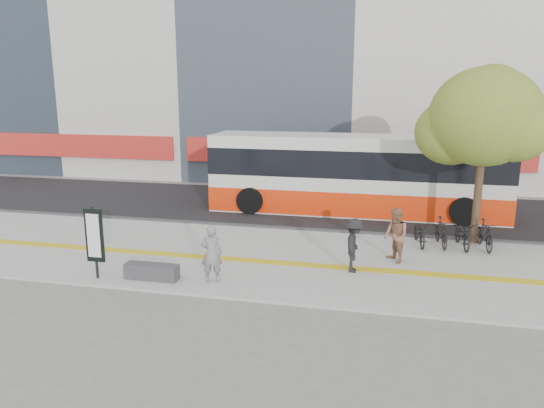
% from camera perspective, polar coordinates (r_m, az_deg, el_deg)
% --- Properties ---
extents(ground, '(120.00, 120.00, 0.00)m').
position_cam_1_polar(ground, '(15.90, -2.69, -7.78)').
color(ground, slate).
rests_on(ground, ground).
extents(sidewalk, '(40.00, 7.00, 0.08)m').
position_cam_1_polar(sidewalk, '(17.25, -1.36, -5.93)').
color(sidewalk, gray).
rests_on(sidewalk, ground).
extents(tactile_strip, '(40.00, 0.45, 0.01)m').
position_cam_1_polar(tactile_strip, '(16.78, -1.78, -6.33)').
color(tactile_strip, gold).
rests_on(tactile_strip, sidewalk).
extents(street, '(40.00, 8.00, 0.06)m').
position_cam_1_polar(street, '(24.31, 2.96, -0.32)').
color(street, black).
rests_on(street, ground).
extents(curb, '(40.00, 0.25, 0.14)m').
position_cam_1_polar(curb, '(20.50, 1.03, -2.74)').
color(curb, '#333335').
rests_on(curb, ground).
extents(bench, '(1.60, 0.45, 0.45)m').
position_cam_1_polar(bench, '(15.63, -13.21, -7.31)').
color(bench, '#333335').
rests_on(bench, sidewalk).
extents(signboard, '(0.55, 0.10, 2.20)m').
position_cam_1_polar(signboard, '(15.80, -19.13, -3.42)').
color(signboard, black).
rests_on(signboard, sidewalk).
extents(street_tree, '(4.40, 3.80, 6.31)m').
position_cam_1_polar(street_tree, '(19.42, 22.44, 8.73)').
color(street_tree, '#382519').
rests_on(street_tree, sidewalk).
extents(bus, '(12.90, 3.06, 3.43)m').
position_cam_1_polar(bus, '(23.19, 9.24, 3.02)').
color(bus, silver).
rests_on(bus, street).
extents(bicycle_row, '(2.95, 1.81, 1.02)m').
position_cam_1_polar(bicycle_row, '(19.14, 19.26, -3.11)').
color(bicycle_row, black).
rests_on(bicycle_row, sidewalk).
extents(seated_woman, '(0.70, 0.55, 1.69)m').
position_cam_1_polar(seated_woman, '(14.93, -6.73, -5.49)').
color(seated_woman, black).
rests_on(seated_woman, sidewalk).
extents(pedestrian_tan, '(1.01, 1.08, 1.77)m').
position_cam_1_polar(pedestrian_tan, '(16.89, 13.57, -3.43)').
color(pedestrian_tan, '#92654A').
rests_on(pedestrian_tan, sidewalk).
extents(pedestrian_dark, '(0.62, 1.07, 1.66)m').
position_cam_1_polar(pedestrian_dark, '(15.82, 9.12, -4.56)').
color(pedestrian_dark, black).
rests_on(pedestrian_dark, sidewalk).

